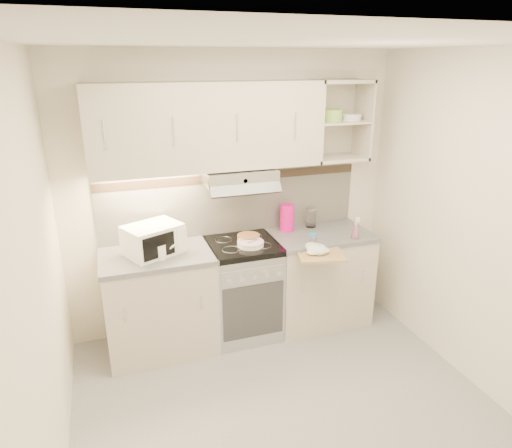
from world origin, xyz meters
name	(u,v)px	position (x,y,z in m)	size (l,w,h in m)	color
ground	(289,411)	(0.00, 0.00, 0.00)	(3.00, 3.00, 0.00)	#98989B
room_shell	(274,182)	(0.00, 0.37, 1.63)	(3.04, 2.84, 2.52)	white
base_cabinet_left	(160,304)	(-0.75, 1.10, 0.43)	(0.90, 0.60, 0.86)	beige
worktop_left	(156,256)	(-0.75, 1.10, 0.88)	(0.92, 0.62, 0.04)	slate
base_cabinet_right	(318,279)	(0.75, 1.10, 0.43)	(0.90, 0.60, 0.86)	beige
worktop_right	(320,235)	(0.75, 1.10, 0.88)	(0.92, 0.62, 0.04)	slate
electric_range	(243,289)	(0.00, 1.10, 0.45)	(0.60, 0.60, 0.90)	#B7B7BC
microwave	(153,239)	(-0.76, 1.12, 1.02)	(0.53, 0.47, 0.25)	white
watering_can	(160,250)	(-0.73, 1.00, 0.97)	(0.22, 0.11, 0.19)	white
plate_stack	(250,244)	(0.04, 1.01, 0.92)	(0.23, 0.23, 0.05)	white
bread_loaf	(249,237)	(0.07, 1.14, 0.93)	(0.20, 0.20, 0.05)	tan
pink_pitcher	(287,218)	(0.48, 1.26, 1.03)	(0.14, 0.13, 0.26)	#FF0B8A
glass_jar	(311,217)	(0.74, 1.28, 1.00)	(0.10, 0.10, 0.19)	white
spice_jar	(313,239)	(0.57, 0.88, 0.95)	(0.06, 0.06, 0.09)	white
spray_bottle	(356,230)	(0.99, 0.88, 0.98)	(0.08, 0.08, 0.21)	#FF9CC5
cutting_board	(320,254)	(0.56, 0.72, 0.87)	(0.38, 0.34, 0.02)	#A9814B
dish_towel	(316,247)	(0.54, 0.76, 0.92)	(0.27, 0.23, 0.07)	white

